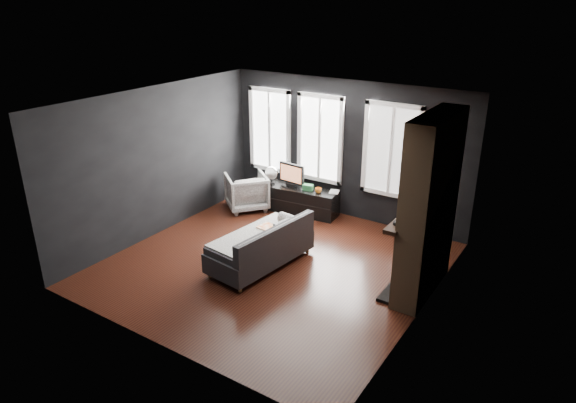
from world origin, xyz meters
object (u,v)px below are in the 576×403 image
Objects in this scene: mug at (318,190)px; mantel_vase at (423,196)px; armchair at (247,190)px; book at (330,186)px; media_console at (301,200)px; monitor at (292,174)px; sofa at (260,243)px.

mantel_vase reaches higher than mug.
book is at bearing 148.10° from armchair.
book is (0.58, 0.14, 0.39)m from media_console.
mug is at bearing 144.08° from armchair.
armchair reaches higher than media_console.
mantel_vase is (2.23, -1.19, 0.66)m from book.
armchair is 1.54m from mug.
monitor reaches higher than mug.
sofa is 3.01× the size of monitor.
monitor is at bearing -170.55° from book.
sofa is at bearing 81.99° from armchair.
mug is 0.53× the size of book.
sofa reaches higher than mug.
sofa is 7.36× the size of book.
armchair is 6.24× the size of mug.
armchair is (-1.64, 1.78, 0.01)m from sofa.
sofa is 1.19× the size of media_console.
armchair reaches higher than mug.
book is at bearing 151.90° from mantel_vase.
book is (1.64, 0.56, 0.24)m from armchair.
armchair reaches higher than sofa.
sofa is at bearing -85.77° from mug.
monitor reaches higher than sofa.
armchair is at bearing -147.42° from monitor.
armchair is 1.15m from media_console.
armchair is 4.76× the size of mantel_vase.
mantel_vase is (3.03, -1.05, 0.52)m from monitor.
mantel_vase is at bearing -23.09° from mug.
sofa reaches higher than book.
mug is at bearing 2.57° from monitor.
book reaches higher than mug.
monitor is at bearing 176.86° from mug.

